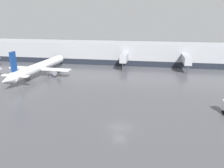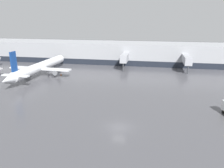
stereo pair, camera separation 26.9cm
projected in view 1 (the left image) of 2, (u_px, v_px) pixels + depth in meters
ground_plane at (119, 127)px, 41.51m from camera, size 320.00×320.00×0.00m
terminal_building at (139, 53)px, 98.40m from camera, size 160.00×26.30×9.00m
parked_jet_0 at (39, 67)px, 76.45m from camera, size 22.69×38.80×10.67m
traffic_cone_0 at (61, 74)px, 78.33m from camera, size 0.49×0.49×0.61m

